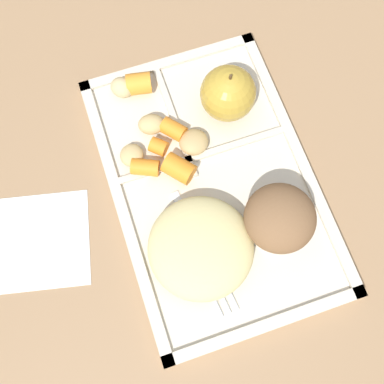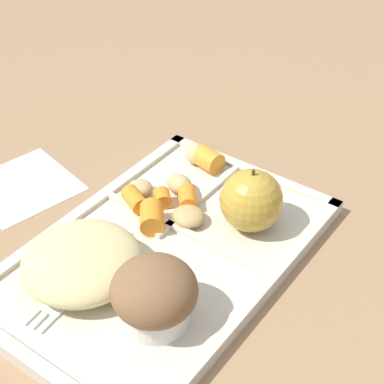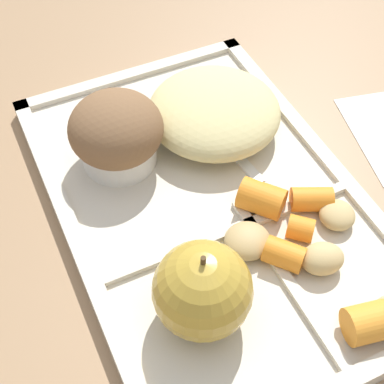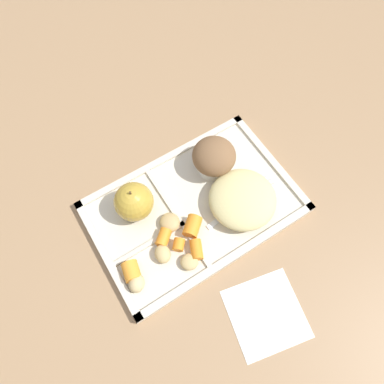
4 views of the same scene
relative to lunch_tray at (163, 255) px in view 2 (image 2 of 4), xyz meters
The scene contains 19 objects.
ground 0.01m from the lunch_tray, ahead, with size 6.00×6.00×0.00m, color #997551.
lunch_tray is the anchor object (origin of this frame).
green_apple 0.11m from the lunch_tray, 150.40° to the left, with size 0.07×0.07×0.08m.
bran_muffin 0.10m from the lunch_tray, 34.17° to the left, with size 0.08×0.08×0.07m.
carrot_slice_near_corner 0.09m from the lunch_tray, 119.53° to the right, with size 0.02×0.02×0.03m, color orange.
carrot_slice_edge 0.16m from the lunch_tray, 163.03° to the right, with size 0.03×0.03×0.03m, color orange.
carrot_slice_small 0.08m from the lunch_tray, 162.81° to the right, with size 0.02×0.02×0.03m, color orange.
carrot_slice_back 0.08m from the lunch_tray, 141.84° to the right, with size 0.02×0.02×0.02m, color orange.
carrot_slice_large 0.05m from the lunch_tray, 126.21° to the right, with size 0.03×0.03×0.04m, color orange.
potato_chunk_corner 0.06m from the lunch_tray, behind, with size 0.04×0.04×0.02m, color tan.
potato_chunk_golden 0.11m from the lunch_tray, 152.77° to the right, with size 0.03×0.03×0.02m, color tan.
potato_chunk_small 0.11m from the lunch_tray, 126.80° to the right, with size 0.03×0.03×0.02m, color tan.
potato_chunk_large 0.17m from the lunch_tray, 156.13° to the right, with size 0.03×0.03×0.03m, color tan.
egg_noodle_pile 0.09m from the lunch_tray, 28.38° to the right, with size 0.12×0.12×0.04m, color #D6C684.
meatball_center 0.08m from the lunch_tray, 39.49° to the right, with size 0.03×0.03×0.03m, color brown.
meatball_front 0.12m from the lunch_tray, 38.54° to the right, with size 0.04×0.04×0.04m, color #755B4C.
meatball_back 0.08m from the lunch_tray, ahead, with size 0.04×0.04×0.04m, color brown.
plastic_fork 0.10m from the lunch_tray, 24.02° to the right, with size 0.16×0.03×0.00m.
paper_napkin 0.22m from the lunch_tray, 90.74° to the right, with size 0.12×0.12×0.00m, color white.
Camera 2 is at (0.37, 0.31, 0.47)m, focal length 57.84 mm.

